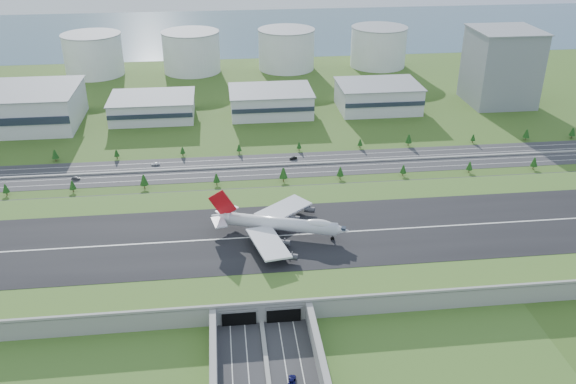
{
  "coord_description": "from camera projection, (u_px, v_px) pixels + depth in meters",
  "views": [
    {
      "loc": [
        -11.07,
        -235.45,
        149.23
      ],
      "look_at": [
        19.95,
        35.0,
        12.4
      ],
      "focal_mm": 38.0,
      "sensor_mm": 36.0,
      "label": 1
    }
  ],
  "objects": [
    {
      "name": "fuel_tank_c",
      "position": [
        286.0,
        50.0,
        549.55
      ],
      "size": [
        50.0,
        50.0,
        35.0
      ],
      "primitive_type": "cylinder",
      "color": "silver",
      "rests_on": "ground"
    },
    {
      "name": "car_7",
      "position": [
        155.0,
        164.0,
        364.03
      ],
      "size": [
        5.3,
        2.41,
        1.51
      ],
      "primitive_type": "imported",
      "rotation": [
        0.0,
        0.0,
        -1.51
      ],
      "color": "white",
      "rests_on": "ground"
    },
    {
      "name": "tree_row",
      "position": [
        266.0,
        162.0,
        357.64
      ],
      "size": [
        507.1,
        48.48,
        8.42
      ],
      "color": "#3D2819",
      "rests_on": "ground"
    },
    {
      "name": "hangar_mid_a",
      "position": [
        153.0,
        107.0,
        436.33
      ],
      "size": [
        58.0,
        42.0,
        15.0
      ],
      "primitive_type": "cube",
      "color": "silver",
      "rests_on": "ground"
    },
    {
      "name": "fuel_tank_a",
      "position": [
        93.0,
        55.0,
        532.25
      ],
      "size": [
        50.0,
        50.0,
        35.0
      ],
      "primitive_type": "cylinder",
      "color": "silver",
      "rests_on": "ground"
    },
    {
      "name": "boeing_747",
      "position": [
        279.0,
        223.0,
        273.61
      ],
      "size": [
        62.44,
        58.08,
        20.0
      ],
      "rotation": [
        0.0,
        0.0,
        -0.32
      ],
      "color": "silver",
      "rests_on": "airfield_deck"
    },
    {
      "name": "hangar_mid_c",
      "position": [
        378.0,
        97.0,
        452.23
      ],
      "size": [
        58.0,
        42.0,
        19.0
      ],
      "primitive_type": "cube",
      "color": "silver",
      "rests_on": "ground"
    },
    {
      "name": "office_tower",
      "position": [
        501.0,
        67.0,
        458.25
      ],
      "size": [
        46.0,
        46.0,
        55.0
      ],
      "primitive_type": "cube",
      "color": "gray",
      "rests_on": "ground"
    },
    {
      "name": "bay_water",
      "position": [
        227.0,
        31.0,
        703.21
      ],
      "size": [
        1200.0,
        260.0,
        0.06
      ],
      "primitive_type": "cube",
      "color": "#355465",
      "rests_on": "ground"
    },
    {
      "name": "fuel_tank_d",
      "position": [
        378.0,
        47.0,
        558.21
      ],
      "size": [
        50.0,
        50.0,
        35.0
      ],
      "primitive_type": "cylinder",
      "color": "silver",
      "rests_on": "ground"
    },
    {
      "name": "car_2",
      "position": [
        292.0,
        380.0,
        204.45
      ],
      "size": [
        3.48,
        5.86,
        1.53
      ],
      "primitive_type": "imported",
      "rotation": [
        0.0,
        0.0,
        2.96
      ],
      "color": "#0D0E43",
      "rests_on": "ground"
    },
    {
      "name": "airfield_deck",
      "position": [
        253.0,
        245.0,
        275.22
      ],
      "size": [
        520.0,
        100.0,
        9.2
      ],
      "color": "gray",
      "rests_on": "ground"
    },
    {
      "name": "car_5",
      "position": [
        293.0,
        158.0,
        371.28
      ],
      "size": [
        5.01,
        3.13,
        1.56
      ],
      "primitive_type": "imported",
      "rotation": [
        0.0,
        0.0,
        -1.23
      ],
      "color": "black",
      "rests_on": "ground"
    },
    {
      "name": "car_4",
      "position": [
        76.0,
        178.0,
        345.74
      ],
      "size": [
        5.16,
        2.78,
        1.67
      ],
      "primitive_type": "imported",
      "rotation": [
        0.0,
        0.0,
        1.4
      ],
      "color": "#545559",
      "rests_on": "ground"
    },
    {
      "name": "ground",
      "position": [
        253.0,
        253.0,
        277.15
      ],
      "size": [
        1200.0,
        1200.0,
        0.0
      ],
      "primitive_type": "plane",
      "color": "#33571B",
      "rests_on": "ground"
    },
    {
      "name": "hangar_mid_b",
      "position": [
        271.0,
        102.0,
        444.53
      ],
      "size": [
        58.0,
        42.0,
        17.0
      ],
      "primitive_type": "cube",
      "color": "silver",
      "rests_on": "ground"
    },
    {
      "name": "north_expressway",
      "position": [
        243.0,
        167.0,
        361.45
      ],
      "size": [
        560.0,
        36.0,
        0.12
      ],
      "primitive_type": "cube",
      "color": "#28282B",
      "rests_on": "ground"
    },
    {
      "name": "fuel_tank_b",
      "position": [
        191.0,
        52.0,
        540.9
      ],
      "size": [
        50.0,
        50.0,
        35.0
      ],
      "primitive_type": "cylinder",
      "color": "silver",
      "rests_on": "ground"
    }
  ]
}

